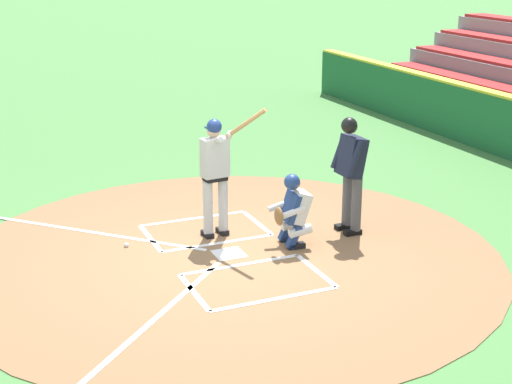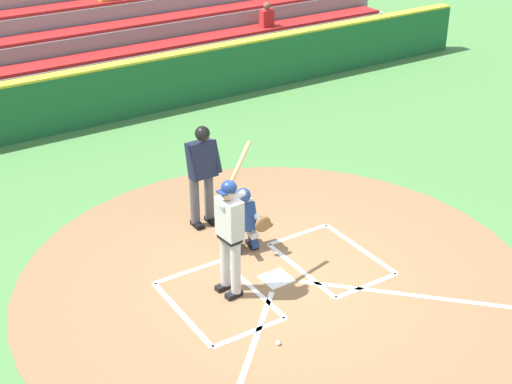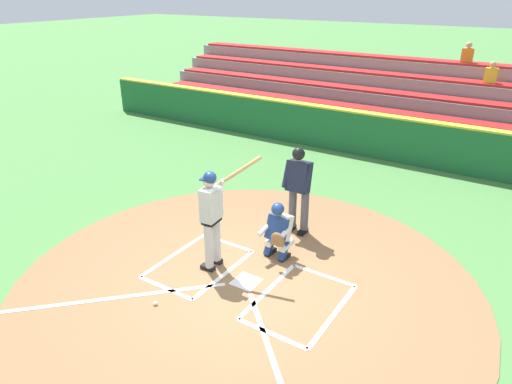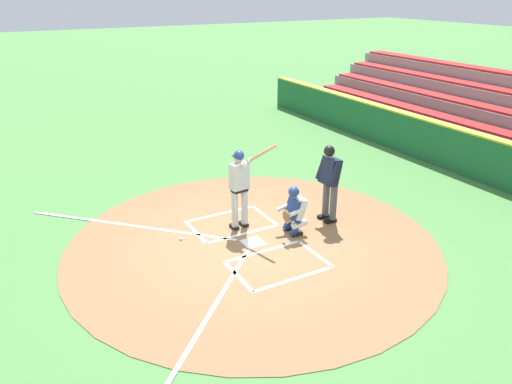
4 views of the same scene
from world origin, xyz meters
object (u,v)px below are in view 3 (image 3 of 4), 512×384
Objects in this scene: plate_umpire at (299,184)px; baseball at (155,304)px; batter at (212,213)px; catcher at (278,229)px.

plate_umpire is 25.20× the size of baseball.
batter is at bearing 72.05° from plate_umpire.
baseball is (0.91, 2.34, -0.55)m from catcher.
batter reaches higher than catcher.
catcher is 2.57m from baseball.
batter reaches higher than baseball.
plate_umpire is at bearing -102.43° from baseball.
batter is 2.09m from plate_umpire.
catcher is (-0.80, -0.92, -0.51)m from batter.
batter is 1.33m from catcher.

